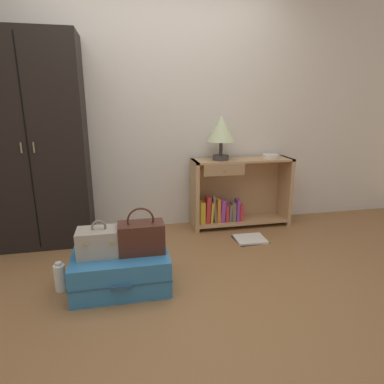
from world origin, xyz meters
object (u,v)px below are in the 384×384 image
Objects in this scene: bookshelf at (236,194)px; handbag at (141,237)px; suitcase_large at (121,271)px; open_book_on_floor at (250,239)px; table_lamp at (221,130)px; bottle at (60,277)px; bowl at (271,156)px; wardrobe at (34,144)px; train_case at (100,242)px.

bookshelf reaches higher than handbag.
suitcase_large is 2.12× the size of open_book_on_floor.
table_lamp reaches higher than open_book_on_floor.
bottle is (-1.51, -1.00, -0.96)m from table_lamp.
table_lamp is 1.35× the size of handbag.
bowl is 2.05m from suitcase_large.
table_lamp is at bearing 1.46° from wardrobe.
wardrobe is 8.69× the size of bottle.
suitcase_large is 0.30m from handbag.
bottle is (-1.70, -1.03, -0.26)m from bookshelf.
table_lamp is 1.15m from open_book_on_floor.
open_book_on_floor is at bearing -131.27° from bowl.
train_case is (-1.40, -1.06, 0.01)m from bookshelf.
table_lamp reaches higher than bookshelf.
bottle is (-0.44, 0.06, -0.03)m from suitcase_large.
handbag reaches higher than bottle.
table_lamp is at bearing 115.72° from open_book_on_floor.
handbag is at bearing 3.00° from suitcase_large.
table_lamp is at bearing 179.79° from bowl.
handbag is (0.89, -1.00, -0.58)m from wardrobe.
wardrobe reaches higher than table_lamp.
handbag is at bearing -3.02° from train_case.
bookshelf reaches higher than train_case.
open_book_on_floor is (1.41, 0.61, -0.36)m from train_case.
table_lamp is 1.45× the size of train_case.
wardrobe reaches higher than handbag.
train_case is 0.30m from handbag.
wardrobe is 5.86× the size of open_book_on_floor.
suitcase_large is 1.43m from open_book_on_floor.
train_case is 0.96× the size of open_book_on_floor.
train_case reaches higher than suitcase_large.
table_lamp is 2.70× the size of bowl.
wardrobe is 1.50m from suitcase_large.
bowl is 2.40m from bottle.
bookshelf is at bearing 37.24° from train_case.
wardrobe is at bearing 125.96° from suitcase_large.
open_book_on_floor is (1.71, 0.58, -0.10)m from bottle.
bookshelf is 6.41× the size of bowl.
bookshelf is 3.30× the size of open_book_on_floor.
train_case is at bearing -58.85° from wardrobe.
wardrobe is at bearing 107.13° from bottle.
train_case is 0.93× the size of handbag.
handbag is at bearing -5.02° from bottle.
wardrobe is at bearing -178.54° from table_lamp.
handbag is 0.67m from bottle.
train_case is at bearing -156.42° from open_book_on_floor.
handbag is (-1.48, -1.05, -0.38)m from bowl.
suitcase_large is 0.27m from train_case.
bottle is at bearing 172.14° from suitcase_large.
handbag is 1.53× the size of bottle.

